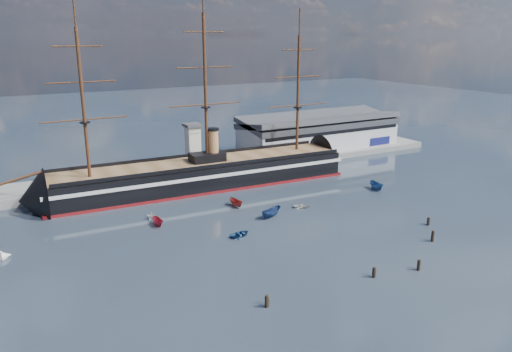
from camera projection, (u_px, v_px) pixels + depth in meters
ground at (232, 206)px, 132.60m from camera, size 600.00×600.00×0.00m
quay at (210, 171)px, 167.47m from camera, size 180.00×18.00×2.00m
warehouse at (319, 132)px, 191.41m from camera, size 63.00×21.00×11.60m
quay_tower at (193, 146)px, 158.97m from camera, size 5.00×5.00×15.00m
warship at (196, 175)px, 147.46m from camera, size 113.22×20.11×53.94m
motorboat_a at (158, 226)px, 119.26m from camera, size 5.81×2.19×2.31m
motorboat_b at (240, 236)px, 113.04m from camera, size 1.86×3.34×1.47m
motorboat_c at (236, 207)px, 132.44m from camera, size 6.46×2.80×2.52m
motorboat_d at (152, 219)px, 123.41m from camera, size 5.56×4.63×1.89m
motorboat_e at (302, 208)px, 131.47m from camera, size 2.35×2.99×1.31m
motorboat_f at (376, 190)px, 146.99m from camera, size 7.49×3.85×2.85m
motorboat_g at (271, 217)px, 124.57m from camera, size 4.67×7.78×2.93m
piling_near_left at (267, 307)px, 83.60m from camera, size 0.64×0.64×2.89m
piling_near_mid at (374, 277)px, 93.81m from camera, size 0.64×0.64×2.76m
piling_near_right at (432, 241)px, 110.09m from camera, size 0.64×0.64×3.26m
piling_far_right at (428, 225)px, 119.53m from camera, size 0.64×0.64×2.69m
piling_extra at (418, 270)px, 96.67m from camera, size 0.64×0.64×2.90m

